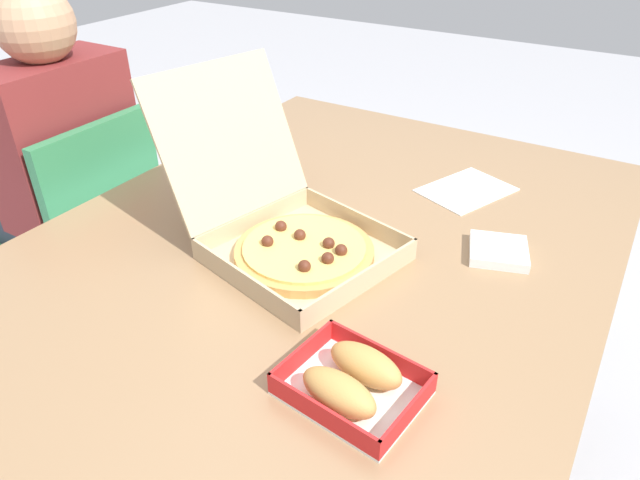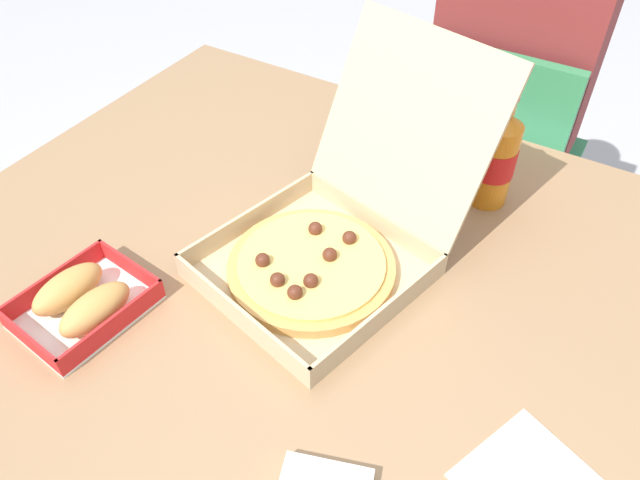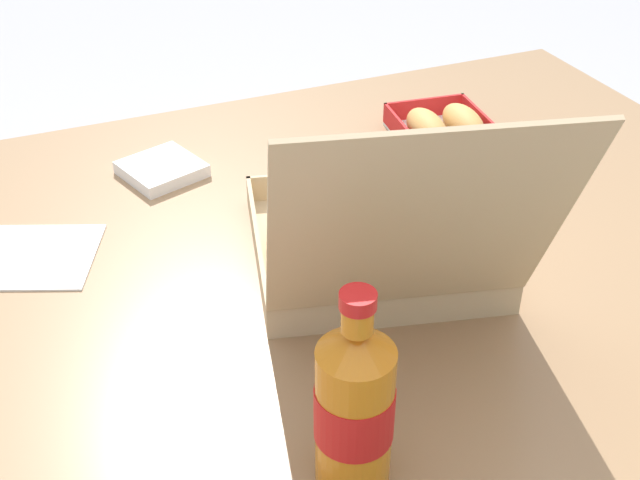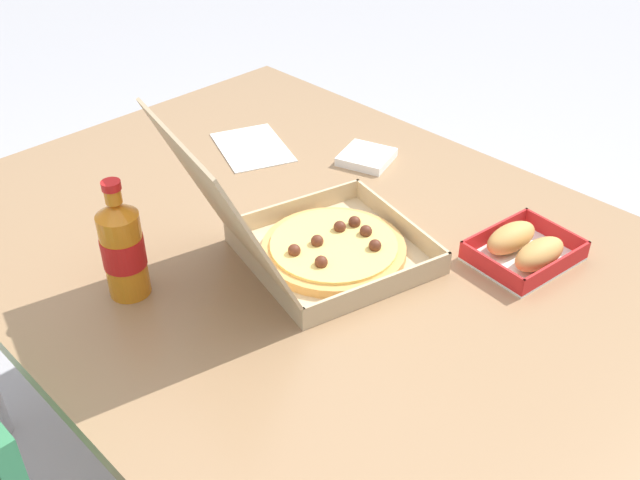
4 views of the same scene
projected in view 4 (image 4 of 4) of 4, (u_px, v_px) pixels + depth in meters
name	position (u px, v px, depth m)	size (l,w,h in m)	color
ground_plane	(308.00, 476.00, 1.83)	(10.00, 10.00, 0.00)	#B2B2B7
dining_table	(305.00, 266.00, 1.45)	(1.48, 1.10, 0.71)	#997551
pizza_box_open	(316.00, 242.00, 1.34)	(0.40, 0.50, 0.33)	tan
bread_side_box	(525.00, 248.00, 1.36)	(0.17, 0.21, 0.06)	white
cola_bottle	(123.00, 248.00, 1.24)	(0.07, 0.07, 0.22)	orange
paper_menu	(252.00, 147.00, 1.74)	(0.21, 0.15, 0.00)	white
napkin_pile	(366.00, 157.00, 1.68)	(0.11, 0.11, 0.02)	white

